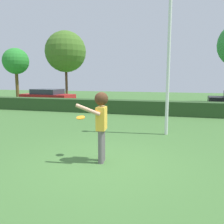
{
  "coord_description": "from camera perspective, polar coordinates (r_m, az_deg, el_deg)",
  "views": [
    {
      "loc": [
        1.74,
        -5.44,
        2.14
      ],
      "look_at": [
        -0.04,
        1.09,
        1.15
      ],
      "focal_mm": 37.87,
      "sensor_mm": 36.0,
      "label": 1
    }
  ],
  "objects": [
    {
      "name": "frisbee",
      "position": [
        6.37,
        -7.58,
        -1.33
      ],
      "size": [
        0.23,
        0.23,
        0.07
      ],
      "color": "orange"
    },
    {
      "name": "hedge_row",
      "position": [
        13.99,
        7.96,
        1.1
      ],
      "size": [
        29.04,
        0.9,
        0.8
      ],
      "primitive_type": "cube",
      "color": "#2A4822",
      "rests_on": "ground"
    },
    {
      "name": "ground_plane",
      "position": [
        6.1,
        -2.41,
        -12.22
      ],
      "size": [
        60.0,
        60.0,
        0.0
      ],
      "primitive_type": "plane",
      "color": "#406C33"
    },
    {
      "name": "birch_tree",
      "position": [
        25.56,
        -11.13,
        14.08
      ],
      "size": [
        4.2,
        4.2,
        6.88
      ],
      "color": "brown",
      "rests_on": "ground"
    },
    {
      "name": "person",
      "position": [
        5.89,
        -2.65,
        -1.45
      ],
      "size": [
        0.73,
        0.61,
        1.79
      ],
      "color": "slate",
      "rests_on": "ground"
    },
    {
      "name": "lamppost",
      "position": [
        9.03,
        13.56,
        14.34
      ],
      "size": [
        0.24,
        0.24,
        5.62
      ],
      "color": "silver",
      "rests_on": "ground"
    },
    {
      "name": "parked_car_red",
      "position": [
        19.36,
        -15.31,
        3.72
      ],
      "size": [
        4.37,
        2.19,
        1.25
      ],
      "color": "#B21E1E",
      "rests_on": "ground"
    },
    {
      "name": "willow_tree",
      "position": [
        26.49,
        -22.21,
        11.22
      ],
      "size": [
        2.63,
        2.63,
        5.11
      ],
      "color": "brown",
      "rests_on": "ground"
    }
  ]
}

